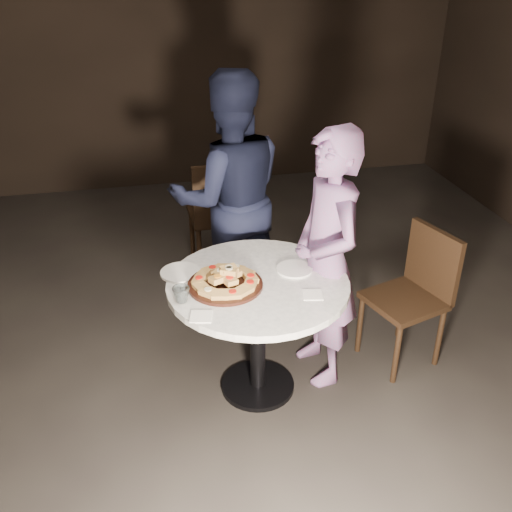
# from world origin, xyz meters

# --- Properties ---
(floor) EXTENTS (7.00, 7.00, 0.00)m
(floor) POSITION_xyz_m (0.00, 0.00, 0.00)
(floor) COLOR black
(floor) RESTS_ON ground
(table) EXTENTS (1.21, 1.21, 0.75)m
(table) POSITION_xyz_m (0.14, 0.01, 0.61)
(table) COLOR black
(table) RESTS_ON ground
(serving_board) EXTENTS (0.53, 0.53, 0.02)m
(serving_board) POSITION_xyz_m (-0.04, -0.00, 0.76)
(serving_board) COLOR black
(serving_board) RESTS_ON table
(focaccia_pile) EXTENTS (0.36, 0.36, 0.10)m
(focaccia_pile) POSITION_xyz_m (-0.04, 0.00, 0.80)
(focaccia_pile) COLOR #B48745
(focaccia_pile) RESTS_ON serving_board
(plate_left) EXTENTS (0.26, 0.26, 0.01)m
(plate_left) POSITION_xyz_m (-0.27, 0.19, 0.76)
(plate_left) COLOR white
(plate_left) RESTS_ON table
(plate_right) EXTENTS (0.21, 0.21, 0.01)m
(plate_right) POSITION_xyz_m (0.36, 0.09, 0.76)
(plate_right) COLOR white
(plate_right) RESTS_ON table
(water_glass) EXTENTS (0.10, 0.10, 0.08)m
(water_glass) POSITION_xyz_m (-0.29, -0.10, 0.79)
(water_glass) COLOR silver
(water_glass) RESTS_ON table
(napkin_near) EXTENTS (0.13, 0.13, 0.01)m
(napkin_near) POSITION_xyz_m (-0.21, -0.26, 0.75)
(napkin_near) COLOR white
(napkin_near) RESTS_ON table
(napkin_far) EXTENTS (0.12, 0.12, 0.01)m
(napkin_far) POSITION_xyz_m (0.39, -0.19, 0.75)
(napkin_far) COLOR white
(napkin_far) RESTS_ON table
(chair_far) EXTENTS (0.47, 0.49, 0.97)m
(chair_far) POSITION_xyz_m (0.15, 1.41, 0.56)
(chair_far) COLOR black
(chair_far) RESTS_ON ground
(chair_right) EXTENTS (0.53, 0.51, 0.87)m
(chair_right) POSITION_xyz_m (1.16, 0.13, 0.50)
(chair_right) COLOR black
(chair_right) RESTS_ON ground
(diner_navy) EXTENTS (0.84, 0.66, 1.71)m
(diner_navy) POSITION_xyz_m (0.15, 0.95, 0.85)
(diner_navy) COLOR black
(diner_navy) RESTS_ON ground
(diner_teal) EXTENTS (0.44, 0.61, 1.56)m
(diner_teal) POSITION_xyz_m (0.55, 0.10, 0.78)
(diner_teal) COLOR slate
(diner_teal) RESTS_ON ground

